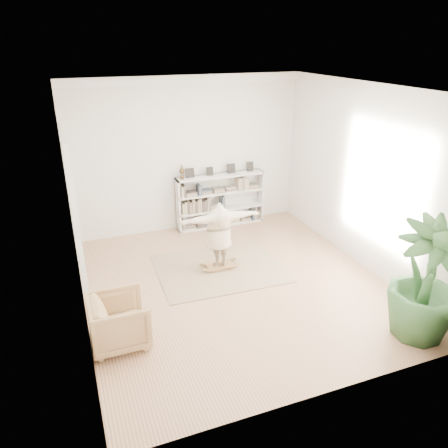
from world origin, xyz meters
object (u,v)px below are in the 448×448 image
at_px(rocker_board, 219,266).
at_px(houseplant, 426,281).
at_px(person, 219,233).
at_px(bookshelf, 220,201).
at_px(armchair, 119,321).

xyz_separation_m(rocker_board, houseplant, (2.18, -3.10, 0.90)).
height_order(person, houseplant, houseplant).
distance_m(bookshelf, houseplant, 5.43).
bearing_deg(rocker_board, armchair, -141.49).
height_order(armchair, person, person).
distance_m(bookshelf, armchair, 4.87).
xyz_separation_m(armchair, person, (2.23, 1.65, 0.42)).
relative_size(armchair, person, 0.52).
bearing_deg(bookshelf, houseplant, -75.40).
height_order(bookshelf, houseplant, houseplant).
relative_size(bookshelf, rocker_board, 4.01).
distance_m(armchair, rocker_board, 2.79).
height_order(bookshelf, armchair, bookshelf).
height_order(rocker_board, person, person).
distance_m(bookshelf, person, 2.30).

